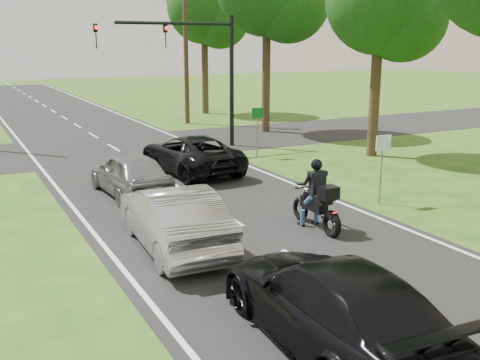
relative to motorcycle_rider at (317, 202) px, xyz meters
name	(u,v)px	position (x,y,z in m)	size (l,w,h in m)	color
ground	(307,265)	(-1.63, -1.93, -0.75)	(140.00, 140.00, 0.00)	#234A14
road	(156,174)	(-1.63, 8.07, -0.74)	(8.00, 100.00, 0.01)	black
cross_road	(114,148)	(-1.63, 14.07, -0.74)	(60.00, 7.00, 0.01)	black
motorcycle_rider	(317,202)	(0.00, 0.00, 0.00)	(0.63, 2.21, 1.90)	black
dark_suv	(191,154)	(-0.35, 7.75, -0.03)	(2.33, 5.06, 1.41)	black
silver_sedan	(174,218)	(-3.85, 0.40, 0.02)	(1.61, 4.61, 1.52)	#AEAEB3
silver_suv	(130,174)	(-3.36, 5.57, -0.03)	(1.66, 4.14, 1.41)	gray
dark_car_behind	(333,303)	(-3.20, -4.94, 0.00)	(2.06, 5.08, 1.47)	black
traffic_signal	(194,58)	(1.71, 12.07, 3.39)	(6.38, 0.44, 6.00)	black
utility_pole_far	(186,37)	(4.57, 20.07, 4.34)	(1.60, 0.28, 10.00)	#4A3421
sign_white	(383,153)	(3.07, 1.05, 0.85)	(0.55, 0.07, 2.12)	slate
sign_green	(258,120)	(3.27, 9.05, 0.85)	(0.55, 0.07, 2.12)	slate
tree_row_c	(388,6)	(8.13, 6.87, 5.49)	(4.80, 4.65, 8.76)	#332316
tree_row_e	(209,11)	(7.85, 23.85, 6.08)	(5.28, 5.12, 9.61)	#332316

